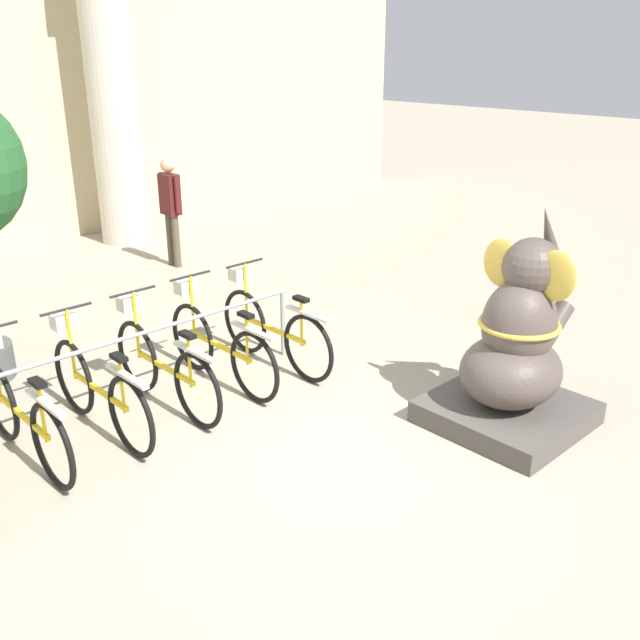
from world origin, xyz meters
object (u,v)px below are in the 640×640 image
Objects in this scene: person_pedestrian at (170,202)px; bicycle_4 at (220,345)px; elephant_statue at (515,354)px; bicycle_5 at (273,328)px; bicycle_2 at (98,389)px; bicycle_1 at (22,414)px; bicycle_3 at (164,366)px.

bicycle_4 is at bearing -116.63° from person_pedestrian.
bicycle_5 is at bearing 107.74° from elephant_statue.
bicycle_2 is 3.73m from elephant_statue.
bicycle_5 is (2.03, 0.02, 0.00)m from bicycle_2.
person_pedestrian is (0.48, 6.34, 0.33)m from elephant_statue.
elephant_statue reaches higher than bicycle_4.
bicycle_5 is at bearing -2.61° from bicycle_4.
bicycle_1 is 1.00× the size of bicycle_2.
bicycle_4 is at bearing 1.40° from bicycle_1.
elephant_statue is at bearing -59.47° from bicycle_4.
bicycle_2 is at bearing -0.31° from bicycle_1.
bicycle_2 is 1.00× the size of bicycle_4.
bicycle_3 is 3.26m from elephant_statue.
bicycle_4 is 0.88× the size of elephant_statue.
bicycle_2 is 2.04m from bicycle_5.
bicycle_1 is 0.88× the size of elephant_statue.
person_pedestrian reaches higher than bicycle_4.
bicycle_1 is 1.06× the size of person_pedestrian.
bicycle_3 is (0.68, 0.02, 0.00)m from bicycle_2.
bicycle_1 is 1.00× the size of bicycle_3.
bicycle_3 and bicycle_4 have the same top height.
bicycle_4 is 1.00× the size of bicycle_5.
elephant_statue is (1.46, -2.48, 0.25)m from bicycle_4.
bicycle_1 and bicycle_2 have the same top height.
bicycle_1 and bicycle_3 have the same top height.
bicycle_2 is at bearing -177.75° from bicycle_4.
person_pedestrian reaches higher than bicycle_1.
bicycle_4 is (2.03, 0.05, 0.00)m from bicycle_1.
bicycle_5 is 2.58m from elephant_statue.
bicycle_2 is 5.15m from person_pedestrian.
bicycle_5 is at bearing -107.92° from person_pedestrian.
bicycle_2 and bicycle_3 have the same top height.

